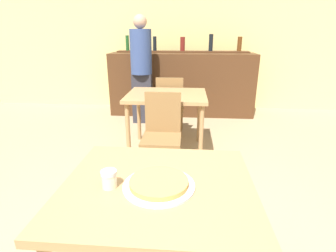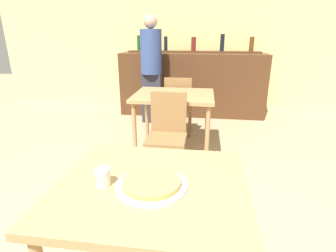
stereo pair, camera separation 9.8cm
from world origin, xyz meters
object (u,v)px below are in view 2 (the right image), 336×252
cheese_shaker (103,177)px  chair_far_side_front (167,129)px  chair_far_side_back (178,103)px  person_standing (151,67)px  pizza_tray (152,183)px

cheese_shaker → chair_far_side_front: bearing=86.6°
chair_far_side_front → cheese_shaker: (-0.09, -1.52, 0.31)m
chair_far_side_front → chair_far_side_back: size_ratio=1.00×
chair_far_side_back → chair_far_side_front: bearing=90.0°
chair_far_side_back → person_standing: 0.88m
cheese_shaker → person_standing: size_ratio=0.05×
chair_far_side_back → cheese_shaker: (-0.09, -2.65, 0.31)m
chair_far_side_front → cheese_shaker: bearing=-93.4°
person_standing → chair_far_side_front: bearing=-73.4°
chair_far_side_front → cheese_shaker: 1.55m
chair_far_side_front → person_standing: 1.82m
pizza_tray → cheese_shaker: bearing=-174.9°
pizza_tray → person_standing: person_standing is taller
cheese_shaker → person_standing: person_standing is taller
chair_far_side_front → cheese_shaker: chair_far_side_front is taller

